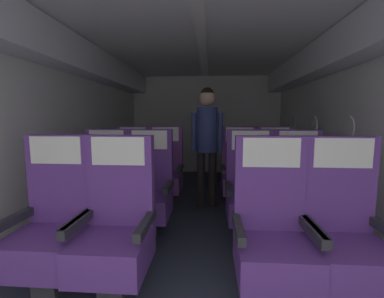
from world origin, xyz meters
TOP-DOWN VIEW (x-y plane):
  - ground at (0.00, 2.88)m, footprint 3.57×6.17m
  - fuselage_shell at (0.00, 3.15)m, footprint 3.45×5.82m
  - seat_a_left_window at (-1.00, 1.58)m, footprint 0.51×0.50m
  - seat_a_left_aisle at (-0.53, 1.56)m, footprint 0.51×0.50m
  - seat_a_right_aisle at (1.01, 1.57)m, footprint 0.51×0.50m
  - seat_a_right_window at (0.53, 1.56)m, footprint 0.51×0.50m
  - seat_b_left_window at (-1.00, 2.50)m, footprint 0.51×0.50m
  - seat_b_left_aisle at (-0.53, 2.50)m, footprint 0.51×0.50m
  - seat_b_right_aisle at (1.01, 2.50)m, footprint 0.51×0.50m
  - seat_b_right_window at (0.53, 2.50)m, footprint 0.51×0.50m
  - seat_c_left_window at (-1.00, 3.44)m, footprint 0.51×0.50m
  - seat_c_left_aisle at (-0.53, 3.46)m, footprint 0.51×0.50m
  - seat_c_right_aisle at (1.02, 3.47)m, footprint 0.51×0.50m
  - seat_c_right_window at (0.52, 3.46)m, footprint 0.51×0.50m
  - flight_attendant at (0.07, 3.43)m, footprint 0.43×0.28m

SIDE VIEW (x-z plane):
  - ground at x=0.00m, z-range -0.02..0.00m
  - seat_a_left_window at x=-1.00m, z-range -0.09..1.04m
  - seat_a_left_aisle at x=-0.53m, z-range -0.09..1.04m
  - seat_a_right_aisle at x=1.01m, z-range -0.09..1.04m
  - seat_a_right_window at x=0.53m, z-range -0.09..1.04m
  - seat_b_left_window at x=-1.00m, z-range -0.09..1.04m
  - seat_b_left_aisle at x=-0.53m, z-range -0.09..1.04m
  - seat_b_right_aisle at x=1.01m, z-range -0.09..1.04m
  - seat_b_right_window at x=0.53m, z-range -0.09..1.04m
  - seat_c_left_window at x=-1.00m, z-range -0.09..1.04m
  - seat_c_left_aisle at x=-0.53m, z-range -0.09..1.04m
  - seat_c_right_aisle at x=1.02m, z-range -0.09..1.04m
  - seat_c_right_window at x=0.52m, z-range -0.09..1.04m
  - flight_attendant at x=0.07m, z-range 0.20..1.85m
  - fuselage_shell at x=0.00m, z-range 0.48..2.70m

